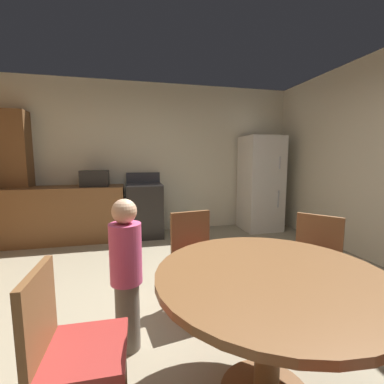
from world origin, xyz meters
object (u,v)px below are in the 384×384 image
at_px(refrigerator, 260,184).
at_px(microwave, 95,178).
at_px(person_child, 126,271).
at_px(chair_north, 195,254).
at_px(oven_range, 145,210).
at_px(dining_table, 270,299).
at_px(chair_northeast, 315,260).
at_px(chair_west, 67,344).

bearing_deg(refrigerator, microwave, 179.03).
bearing_deg(person_child, microwave, 138.82).
relative_size(microwave, chair_north, 0.51).
xyz_separation_m(oven_range, dining_table, (0.48, -3.36, 0.14)).
relative_size(oven_range, dining_table, 0.89).
height_order(microwave, chair_northeast, microwave).
bearing_deg(microwave, refrigerator, -0.97).
bearing_deg(refrigerator, person_child, -132.17).
relative_size(oven_range, refrigerator, 0.62).
bearing_deg(refrigerator, oven_range, 178.58).
bearing_deg(refrigerator, chair_north, -128.94).
xyz_separation_m(oven_range, chair_west, (-0.54, -3.33, 0.03)).
distance_m(refrigerator, chair_west, 4.27).
xyz_separation_m(chair_west, chair_northeast, (1.82, 0.61, 0.00)).
distance_m(dining_table, chair_north, 1.03).
relative_size(oven_range, chair_northeast, 1.26).
height_order(oven_range, chair_north, oven_range).
bearing_deg(chair_west, dining_table, 0.00).
height_order(oven_range, refrigerator, refrigerator).
bearing_deg(chair_northeast, chair_west, -20.18).
height_order(chair_northeast, chair_north, same).
height_order(chair_northeast, person_child, person_child).
height_order(microwave, chair_west, microwave).
relative_size(chair_northeast, person_child, 0.80).
xyz_separation_m(oven_range, chair_northeast, (1.28, -2.72, 0.03)).
height_order(oven_range, chair_northeast, oven_range).
xyz_separation_m(chair_west, chair_north, (0.86, 0.98, 0.00)).
bearing_deg(chair_northeast, oven_range, -103.67).
distance_m(refrigerator, chair_northeast, 2.83).
distance_m(microwave, chair_north, 2.65).
bearing_deg(person_child, refrigerator, 86.01).
xyz_separation_m(refrigerator, microwave, (-2.97, 0.05, 0.15)).
relative_size(oven_range, chair_west, 1.26).
bearing_deg(microwave, chair_west, -85.61).
height_order(dining_table, chair_north, chair_north).
bearing_deg(chair_west, chair_northeast, 20.18).
relative_size(oven_range, chair_north, 1.26).
bearing_deg(chair_north, oven_range, 178.62).
xyz_separation_m(refrigerator, dining_table, (-1.69, -3.30, -0.28)).
xyz_separation_m(oven_range, chair_north, (0.32, -2.35, 0.03)).
bearing_deg(dining_table, oven_range, 98.14).
bearing_deg(microwave, person_child, -79.36).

